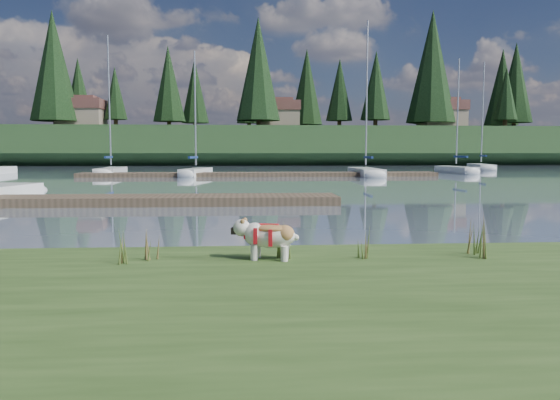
{
  "coord_description": "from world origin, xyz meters",
  "views": [
    {
      "loc": [
        0.71,
        -9.94,
        1.82
      ],
      "look_at": [
        1.37,
        -0.5,
        0.98
      ],
      "focal_mm": 35.0,
      "sensor_mm": 36.0,
      "label": 1
    }
  ],
  "objects": [
    {
      "name": "ground",
      "position": [
        0.0,
        30.0,
        0.0
      ],
      "size": [
        200.0,
        200.0,
        0.0
      ],
      "primitive_type": "plane",
      "color": "gray",
      "rests_on": "ground"
    },
    {
      "name": "bank",
      "position": [
        0.0,
        -6.0,
        0.17
      ],
      "size": [
        60.0,
        9.0,
        0.35
      ],
      "primitive_type": "cube",
      "color": "#375321",
      "rests_on": "ground"
    },
    {
      "name": "ridge",
      "position": [
        0.0,
        73.0,
        2.5
      ],
      "size": [
        200.0,
        20.0,
        5.0
      ],
      "primitive_type": "cube",
      "color": "#1C3419",
      "rests_on": "ground"
    },
    {
      "name": "bulldog",
      "position": [
        1.06,
        -2.59,
        0.69
      ],
      "size": [
        0.92,
        0.49,
        0.54
      ],
      "rotation": [
        0.0,
        0.0,
        2.9
      ],
      "color": "silver",
      "rests_on": "bank"
    },
    {
      "name": "dock_near",
      "position": [
        -4.0,
        9.0,
        0.15
      ],
      "size": [
        16.0,
        2.0,
        0.3
      ],
      "primitive_type": "cube",
      "color": "#4C3D2C",
      "rests_on": "ground"
    },
    {
      "name": "dock_far",
      "position": [
        2.0,
        30.0,
        0.15
      ],
      "size": [
        26.0,
        2.2,
        0.3
      ],
      "primitive_type": "cube",
      "color": "#4C3D2C",
      "rests_on": "ground"
    },
    {
      "name": "sailboat_bg_1",
      "position": [
        -9.5,
        33.95,
        0.33
      ],
      "size": [
        1.69,
        7.22,
        10.78
      ],
      "rotation": [
        0.0,
        0.0,
        1.61
      ],
      "color": "silver",
      "rests_on": "ground"
    },
    {
      "name": "sailboat_bg_2",
      "position": [
        -2.64,
        31.66,
        0.33
      ],
      "size": [
        2.31,
        6.17,
        9.31
      ],
      "rotation": [
        0.0,
        0.0,
        1.38
      ],
      "color": "silver",
      "rests_on": "ground"
    },
    {
      "name": "sailboat_bg_3",
      "position": [
        10.05,
        31.45,
        0.32
      ],
      "size": [
        1.78,
        7.93,
        11.61
      ],
      "rotation": [
        0.0,
        0.0,
        1.54
      ],
      "color": "silver",
      "rests_on": "ground"
    },
    {
      "name": "sailboat_bg_4",
      "position": [
        18.69,
        35.52,
        0.33
      ],
      "size": [
        1.75,
        6.49,
        9.64
      ],
      "rotation": [
        0.0,
        0.0,
        1.65
      ],
      "color": "silver",
      "rests_on": "ground"
    },
    {
      "name": "sailboat_bg_5",
      "position": [
        24.89,
        44.22,
        0.32
      ],
      "size": [
        3.01,
        7.68,
        10.82
      ],
      "rotation": [
        0.0,
        0.0,
        1.36
      ],
      "color": "silver",
      "rests_on": "ground"
    },
    {
      "name": "weed_0",
      "position": [
        -0.53,
        -2.54,
        0.57
      ],
      "size": [
        0.17,
        0.14,
        0.52
      ],
      "color": "#475B23",
      "rests_on": "bank"
    },
    {
      "name": "weed_1",
      "position": [
        1.27,
        -2.52,
        0.57
      ],
      "size": [
        0.17,
        0.14,
        0.52
      ],
      "color": "#475B23",
      "rests_on": "bank"
    },
    {
      "name": "weed_2",
      "position": [
        4.05,
        -2.71,
        0.68
      ],
      "size": [
        0.17,
        0.14,
        0.78
      ],
      "color": "#475B23",
      "rests_on": "bank"
    },
    {
      "name": "weed_3",
      "position": [
        -0.81,
        -2.71,
        0.56
      ],
      "size": [
        0.17,
        0.14,
        0.51
      ],
      "color": "#475B23",
      "rests_on": "bank"
    },
    {
      "name": "weed_4",
      "position": [
        2.37,
        -2.63,
        0.54
      ],
      "size": [
        0.17,
        0.14,
        0.46
      ],
      "color": "#475B23",
      "rests_on": "bank"
    },
    {
      "name": "weed_5",
      "position": [
        4.07,
        -2.44,
        0.57
      ],
      "size": [
        0.17,
        0.14,
        0.52
      ],
      "color": "#475B23",
      "rests_on": "bank"
    },
    {
      "name": "mud_lip",
      "position": [
        0.0,
        -1.6,
        0.07
      ],
      "size": [
        60.0,
        0.5,
        0.14
      ],
      "primitive_type": "cube",
      "color": "#33281C",
      "rests_on": "ground"
    },
    {
      "name": "conifer_2",
      "position": [
        -25.0,
        68.0,
        13.54
      ],
      "size": [
        6.6,
        6.6,
        16.05
      ],
      "color": "#382619",
      "rests_on": "ridge"
    },
    {
      "name": "conifer_3",
      "position": [
        -10.0,
        72.0,
        11.74
      ],
      "size": [
        4.84,
        4.84,
        12.25
      ],
      "color": "#382619",
      "rests_on": "ridge"
    },
    {
      "name": "conifer_4",
      "position": [
        3.0,
        66.0,
        13.09
      ],
      "size": [
        6.16,
        6.16,
        15.1
      ],
      "color": "#382619",
      "rests_on": "ridge"
    },
    {
      "name": "conifer_5",
      "position": [
        15.0,
        70.0,
        10.83
      ],
      "size": [
        3.96,
        3.96,
        10.35
      ],
      "color": "#382619",
      "rests_on": "ridge"
    },
    {
      "name": "conifer_6",
      "position": [
        28.0,
        68.0,
        13.99
      ],
      "size": [
        7.04,
        7.04,
        17.0
      ],
      "color": "#382619",
      "rests_on": "ridge"
    },
    {
      "name": "conifer_7",
      "position": [
        42.0,
        71.0,
        12.19
      ],
      "size": [
        5.28,
        5.28,
        13.2
      ],
      "color": "#382619",
      "rests_on": "ridge"
    },
    {
      "name": "house_0",
      "position": [
        -22.0,
        70.0,
        7.31
      ],
      "size": [
        6.3,
        5.3,
        4.65
      ],
      "color": "gray",
      "rests_on": "ridge"
    },
    {
      "name": "house_1",
      "position": [
        6.0,
        71.0,
        7.31
      ],
      "size": [
        6.3,
        5.3,
        4.65
      ],
      "color": "gray",
      "rests_on": "ridge"
    },
    {
      "name": "house_2",
      "position": [
        30.0,
        69.0,
        7.31
      ],
      "size": [
        6.3,
        5.3,
        4.65
      ],
      "color": "gray",
      "rests_on": "ridge"
    }
  ]
}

